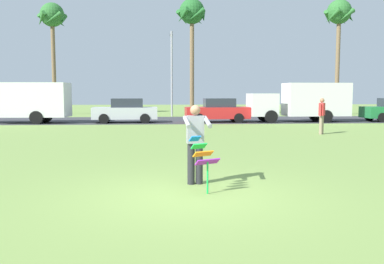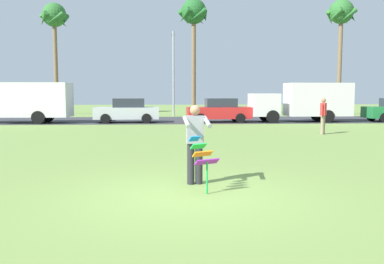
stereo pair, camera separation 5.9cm
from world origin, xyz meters
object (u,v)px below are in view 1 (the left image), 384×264
Objects in this scene: parked_car_red at (218,111)px; streetlight_pole at (172,68)px; palm_tree_centre_far at (339,18)px; palm_tree_right_near at (192,17)px; parked_truck_white_box at (304,101)px; person_walker_near at (322,115)px; parked_truck_grey_van at (22,101)px; person_kite_flyer at (195,141)px; kite_held at (203,156)px; palm_tree_left_near at (52,20)px; parked_car_silver at (126,111)px.

parked_car_red is 0.61× the size of streetlight_pole.
palm_tree_centre_far reaches higher than streetlight_pole.
parked_car_red is at bearing -81.63° from palm_tree_right_near.
parked_truck_white_box reaches higher than parked_car_red.
parked_car_red is 0.44× the size of palm_tree_right_near.
person_walker_near is (-1.94, -8.24, -0.48)m from parked_truck_white_box.
parked_truck_white_box is at bearing -39.65° from streetlight_pole.
parked_truck_grey_van is 26.78m from palm_tree_centre_far.
parked_truck_grey_van and parked_truck_white_box have the same top height.
streetlight_pole is (-2.90, 7.28, 3.22)m from parked_car_red.
person_walker_near is at bearing 56.83° from person_kite_flyer.
person_kite_flyer is 1.00× the size of person_walker_near.
kite_held is 0.16× the size of parked_truck_white_box.
parked_truck_grey_van is at bearing -180.00° from parked_car_red.
palm_tree_left_near reaches higher than parked_truck_white_box.
parked_truck_grey_van is 1.00× the size of parked_truck_white_box.
person_kite_flyer is 18.98m from parked_car_red.
person_kite_flyer is at bearing -115.16° from parked_truck_white_box.
person_walker_near is (6.87, 10.51, -0.02)m from person_kite_flyer.
parked_truck_grey_van reaches higher than kite_held.
parked_car_red is at bearing 179.98° from parked_truck_white_box.
streetlight_pole is at bearing 111.73° from parked_car_red.
palm_tree_right_near is (-7.05, 7.93, 6.86)m from parked_truck_white_box.
parked_truck_white_box is at bearing -124.62° from palm_tree_centre_far.
palm_tree_right_near is 1.40× the size of streetlight_pole.
parked_truck_white_box is 11.70m from streetlight_pole.
palm_tree_left_near is at bearing 141.28° from parked_car_red.
parked_car_silver reaches higher than kite_held.
palm_tree_right_near reaches higher than parked_truck_white_box.
parked_truck_white_box is at bearing -0.01° from parked_car_silver.
palm_tree_centre_far is (5.83, 8.45, 7.07)m from parked_truck_white_box.
streetlight_pole is at bearing 140.35° from parked_truck_white_box.
palm_tree_right_near is at bearing 131.64° from parked_truck_white_box.
streetlight_pole reaches higher than parked_truck_white_box.
parked_truck_white_box is (8.71, 19.48, 0.67)m from kite_held.
palm_tree_centre_far is at bearing 55.38° from parked_truck_white_box.
parked_car_silver is 6.09m from parked_car_red.
person_kite_flyer is 0.41× the size of parked_car_silver.
palm_tree_centre_far is (24.41, 8.45, 7.07)m from parked_truck_grey_van.
palm_tree_centre_far is 1.43× the size of streetlight_pole.
parked_car_silver is at bearing 140.61° from person_walker_near.
person_kite_flyer is 31.79m from palm_tree_centre_far.
parked_car_silver is 0.61× the size of streetlight_pole.
parked_truck_grey_van is 3.91× the size of person_walker_near.
person_kite_flyer is at bearing -123.17° from person_walker_near.
kite_held is 0.16× the size of parked_truck_grey_van.
kite_held is at bearing -82.24° from person_kite_flyer.
kite_held is 0.26× the size of parked_car_red.
parked_car_red is at bearing -38.72° from palm_tree_left_near.
kite_held is 0.11× the size of palm_tree_right_near.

